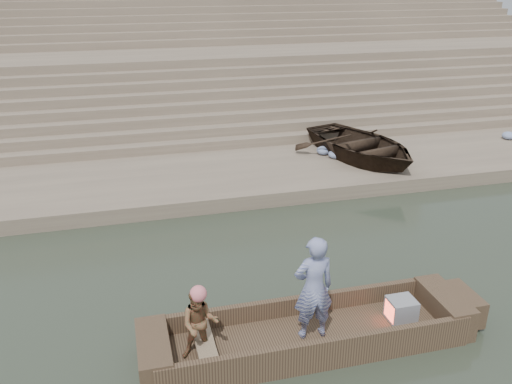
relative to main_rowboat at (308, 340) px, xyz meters
name	(u,v)px	position (x,y,z in m)	size (l,w,h in m)	color
ground	(385,348)	(1.24, -0.41, -0.11)	(120.00, 120.00, 0.00)	#262F23
lower_landing	(262,174)	(1.24, 7.59, 0.09)	(32.00, 4.00, 0.40)	gray
mid_landing	(215,86)	(1.24, 15.09, 1.29)	(32.00, 3.00, 2.80)	gray
upper_landing	(190,37)	(1.24, 22.09, 2.49)	(32.00, 3.00, 5.20)	gray
ghat_steps	(208,69)	(1.24, 16.78, 1.69)	(32.00, 11.00, 5.20)	gray
main_rowboat	(308,340)	(0.00, 0.00, 0.00)	(5.00, 1.30, 0.22)	brown
rowboat_trim	(320,328)	(0.21, -0.01, 0.20)	(6.04, 2.63, 1.88)	brown
standing_man	(314,288)	(0.05, -0.02, 1.03)	(0.67, 0.44, 1.84)	navy
rowing_man	(200,324)	(-1.82, -0.08, 0.72)	(0.59, 0.46, 1.21)	#216531
television	(401,310)	(1.69, 0.00, 0.31)	(0.46, 0.42, 0.40)	gray
beached_rowboat	(361,145)	(4.45, 7.65, 0.74)	(3.08, 4.32, 0.89)	#2D2116
cloth_bundles	(230,159)	(0.40, 8.25, 0.42)	(18.57, 1.29, 0.26)	#3F5999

